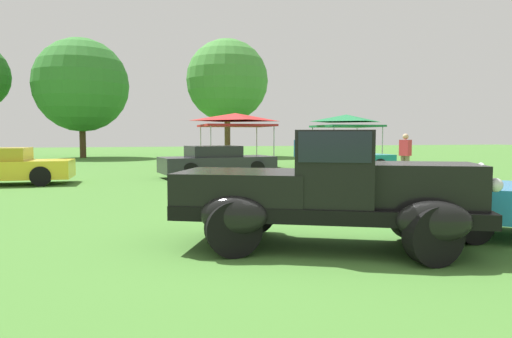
{
  "coord_description": "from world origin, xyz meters",
  "views": [
    {
      "loc": [
        -2.59,
        -6.03,
        1.63
      ],
      "look_at": [
        -0.6,
        1.12,
        1.08
      ],
      "focal_mm": 32.02,
      "sensor_mm": 36.0,
      "label": 1
    }
  ],
  "objects_px": {
    "feature_pickup_truck": "(328,188)",
    "show_car_yellow": "(3,167)",
    "show_car_charcoal": "(217,162)",
    "spectator_by_row": "(405,154)",
    "spectator_near_truck": "(300,155)",
    "canopy_tent_center_field": "(346,120)",
    "show_car_teal": "(345,159)",
    "canopy_tent_left_field": "(236,119)"
  },
  "relations": [
    {
      "from": "feature_pickup_truck",
      "to": "show_car_yellow",
      "type": "height_order",
      "value": "feature_pickup_truck"
    },
    {
      "from": "show_car_charcoal",
      "to": "spectator_by_row",
      "type": "relative_size",
      "value": 2.72
    },
    {
      "from": "feature_pickup_truck",
      "to": "spectator_near_truck",
      "type": "xyz_separation_m",
      "value": [
        3.17,
        9.34,
        0.05
      ]
    },
    {
      "from": "feature_pickup_truck",
      "to": "show_car_charcoal",
      "type": "relative_size",
      "value": 0.97
    },
    {
      "from": "spectator_by_row",
      "to": "show_car_yellow",
      "type": "bearing_deg",
      "value": 173.56
    },
    {
      "from": "show_car_yellow",
      "to": "canopy_tent_center_field",
      "type": "height_order",
      "value": "canopy_tent_center_field"
    },
    {
      "from": "show_car_teal",
      "to": "canopy_tent_center_field",
      "type": "xyz_separation_m",
      "value": [
        2.02,
        3.94,
        1.82
      ]
    },
    {
      "from": "show_car_teal",
      "to": "canopy_tent_left_field",
      "type": "relative_size",
      "value": 1.19
    },
    {
      "from": "feature_pickup_truck",
      "to": "spectator_near_truck",
      "type": "height_order",
      "value": "feature_pickup_truck"
    },
    {
      "from": "feature_pickup_truck",
      "to": "show_car_charcoal",
      "type": "xyz_separation_m",
      "value": [
        0.52,
        11.42,
        -0.27
      ]
    },
    {
      "from": "feature_pickup_truck",
      "to": "canopy_tent_left_field",
      "type": "distance_m",
      "value": 16.09
    },
    {
      "from": "spectator_by_row",
      "to": "canopy_tent_center_field",
      "type": "bearing_deg",
      "value": 81.95
    },
    {
      "from": "show_car_teal",
      "to": "canopy_tent_left_field",
      "type": "xyz_separation_m",
      "value": [
        -3.9,
        4.02,
        1.83
      ]
    },
    {
      "from": "feature_pickup_truck",
      "to": "show_car_yellow",
      "type": "relative_size",
      "value": 1.05
    },
    {
      "from": "show_car_teal",
      "to": "spectator_near_truck",
      "type": "bearing_deg",
      "value": -140.58
    },
    {
      "from": "show_car_teal",
      "to": "feature_pickup_truck",
      "type": "bearing_deg",
      "value": -117.67
    },
    {
      "from": "spectator_near_truck",
      "to": "canopy_tent_center_field",
      "type": "height_order",
      "value": "canopy_tent_center_field"
    },
    {
      "from": "canopy_tent_center_field",
      "to": "show_car_charcoal",
      "type": "bearing_deg",
      "value": -150.49
    },
    {
      "from": "feature_pickup_truck",
      "to": "canopy_tent_left_field",
      "type": "xyz_separation_m",
      "value": [
        2.3,
        15.85,
        1.56
      ]
    },
    {
      "from": "spectator_by_row",
      "to": "show_car_charcoal",
      "type": "bearing_deg",
      "value": 160.36
    },
    {
      "from": "show_car_charcoal",
      "to": "canopy_tent_center_field",
      "type": "xyz_separation_m",
      "value": [
        7.7,
        4.36,
        1.82
      ]
    },
    {
      "from": "show_car_charcoal",
      "to": "spectator_near_truck",
      "type": "relative_size",
      "value": 2.72
    },
    {
      "from": "feature_pickup_truck",
      "to": "show_car_yellow",
      "type": "bearing_deg",
      "value": 122.56
    },
    {
      "from": "spectator_by_row",
      "to": "canopy_tent_left_field",
      "type": "bearing_deg",
      "value": 125.97
    },
    {
      "from": "show_car_yellow",
      "to": "spectator_near_truck",
      "type": "relative_size",
      "value": 2.51
    },
    {
      "from": "show_car_yellow",
      "to": "spectator_near_truck",
      "type": "distance_m",
      "value": 10.02
    },
    {
      "from": "show_car_teal",
      "to": "canopy_tent_center_field",
      "type": "distance_m",
      "value": 4.79
    },
    {
      "from": "spectator_near_truck",
      "to": "show_car_charcoal",
      "type": "bearing_deg",
      "value": 141.87
    },
    {
      "from": "spectator_by_row",
      "to": "canopy_tent_left_field",
      "type": "distance_m",
      "value": 8.59
    },
    {
      "from": "show_car_yellow",
      "to": "show_car_charcoal",
      "type": "relative_size",
      "value": 0.92
    },
    {
      "from": "show_car_yellow",
      "to": "canopy_tent_left_field",
      "type": "height_order",
      "value": "canopy_tent_left_field"
    },
    {
      "from": "show_car_charcoal",
      "to": "spectator_by_row",
      "type": "bearing_deg",
      "value": -19.64
    },
    {
      "from": "show_car_yellow",
      "to": "show_car_teal",
      "type": "xyz_separation_m",
      "value": [
        12.97,
        1.23,
        -0.0
      ]
    },
    {
      "from": "show_car_yellow",
      "to": "spectator_near_truck",
      "type": "height_order",
      "value": "spectator_near_truck"
    },
    {
      "from": "spectator_near_truck",
      "to": "feature_pickup_truck",
      "type": "bearing_deg",
      "value": -108.76
    },
    {
      "from": "show_car_teal",
      "to": "spectator_near_truck",
      "type": "xyz_separation_m",
      "value": [
        -3.03,
        -2.49,
        0.31
      ]
    },
    {
      "from": "spectator_near_truck",
      "to": "show_car_teal",
      "type": "bearing_deg",
      "value": 39.42
    },
    {
      "from": "canopy_tent_left_field",
      "to": "canopy_tent_center_field",
      "type": "xyz_separation_m",
      "value": [
        5.92,
        -0.08,
        -0.0
      ]
    },
    {
      "from": "canopy_tent_left_field",
      "to": "canopy_tent_center_field",
      "type": "bearing_deg",
      "value": -0.75
    },
    {
      "from": "feature_pickup_truck",
      "to": "show_car_charcoal",
      "type": "height_order",
      "value": "feature_pickup_truck"
    },
    {
      "from": "feature_pickup_truck",
      "to": "canopy_tent_left_field",
      "type": "height_order",
      "value": "canopy_tent_left_field"
    },
    {
      "from": "feature_pickup_truck",
      "to": "canopy_tent_center_field",
      "type": "height_order",
      "value": "canopy_tent_center_field"
    }
  ]
}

